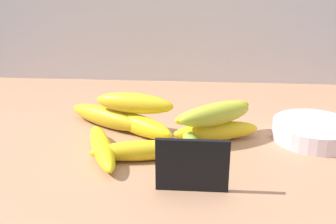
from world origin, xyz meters
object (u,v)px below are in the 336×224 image
(banana_8, at_px, (134,103))
(banana_3, at_px, (141,151))
(chalkboard_sign, at_px, (192,167))
(banana_4, at_px, (139,125))
(banana_1, at_px, (192,152))
(banana_0, at_px, (102,147))
(banana_2, at_px, (106,117))
(banana_5, at_px, (216,131))
(banana_7, at_px, (215,114))
(fruit_bowl, at_px, (314,131))
(banana_6, at_px, (214,112))

(banana_8, bearing_deg, banana_3, -76.75)
(chalkboard_sign, bearing_deg, banana_4, 118.63)
(banana_1, distance_m, banana_4, 0.15)
(banana_0, xyz_separation_m, banana_2, (-0.02, 0.14, 0.00))
(banana_3, bearing_deg, banana_8, 103.25)
(banana_4, distance_m, banana_5, 0.16)
(banana_8, bearing_deg, banana_1, -45.01)
(banana_5, bearing_deg, banana_1, -117.34)
(banana_8, bearing_deg, banana_7, -14.67)
(banana_0, bearing_deg, banana_2, 99.35)
(fruit_bowl, distance_m, banana_5, 0.19)
(banana_5, bearing_deg, chalkboard_sign, -103.49)
(chalkboard_sign, relative_size, banana_2, 0.56)
(banana_0, bearing_deg, banana_3, -7.55)
(fruit_bowl, relative_size, banana_1, 0.88)
(banana_4, bearing_deg, fruit_bowl, 0.20)
(banana_0, distance_m, banana_8, 0.13)
(banana_1, height_order, banana_7, banana_7)
(banana_2, relative_size, banana_3, 1.10)
(banana_6, bearing_deg, banana_1, -112.30)
(banana_7, bearing_deg, banana_2, 164.27)
(banana_7, bearing_deg, banana_8, 165.33)
(banana_1, xyz_separation_m, banana_6, (0.04, 0.10, 0.04))
(chalkboard_sign, bearing_deg, banana_6, 78.76)
(banana_1, bearing_deg, banana_5, 62.66)
(banana_2, height_order, banana_7, banana_7)
(banana_7, xyz_separation_m, banana_8, (-0.16, 0.04, 0.00))
(fruit_bowl, height_order, banana_5, banana_5)
(banana_5, xyz_separation_m, banana_6, (-0.01, 0.01, 0.04))
(fruit_bowl, xyz_separation_m, banana_1, (-0.24, -0.11, -0.00))
(banana_4, xyz_separation_m, banana_5, (0.15, -0.02, -0.00))
(banana_5, relative_size, banana_6, 0.95)
(fruit_bowl, xyz_separation_m, banana_8, (-0.36, 0.01, 0.04))
(banana_0, xyz_separation_m, banana_8, (0.04, 0.12, 0.04))
(banana_5, distance_m, banana_6, 0.04)
(banana_1, xyz_separation_m, banana_4, (-0.11, 0.10, 0.00))
(banana_8, bearing_deg, fruit_bowl, -2.12)
(banana_2, bearing_deg, banana_0, -80.65)
(banana_3, bearing_deg, fruit_bowl, 18.90)
(fruit_bowl, distance_m, banana_7, 0.20)
(banana_1, height_order, banana_5, banana_5)
(banana_0, height_order, banana_4, banana_4)
(banana_7, bearing_deg, banana_5, 69.02)
(banana_0, xyz_separation_m, banana_5, (0.21, 0.08, 0.00))
(banana_7, bearing_deg, banana_4, 169.61)
(banana_6, bearing_deg, banana_8, 171.62)
(banana_1, bearing_deg, chalkboard_sign, -89.41)
(banana_4, bearing_deg, banana_8, 124.79)
(fruit_bowl, height_order, banana_1, fruit_bowl)
(banana_3, xyz_separation_m, banana_8, (-0.03, 0.13, 0.04))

